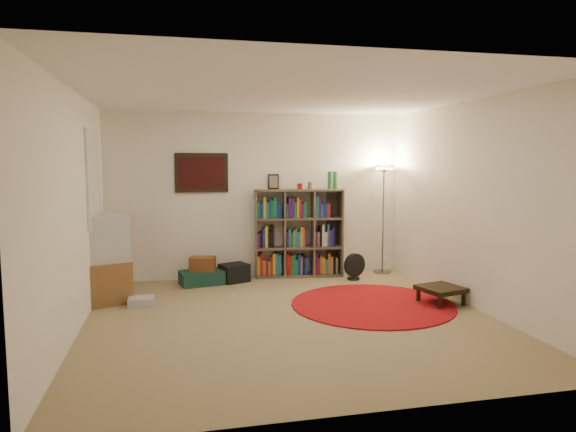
% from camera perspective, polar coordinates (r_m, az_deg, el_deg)
% --- Properties ---
extents(room, '(4.54, 4.54, 2.54)m').
position_cam_1_polar(room, '(5.68, -0.32, 1.00)').
color(room, '#8B7651').
rests_on(room, ground).
extents(bookshelf, '(1.38, 0.53, 1.61)m').
position_cam_1_polar(bookshelf, '(7.92, 1.02, -2.01)').
color(bookshelf, brown).
rests_on(bookshelf, ground).
extents(floor_lamp, '(0.40, 0.40, 1.71)m').
position_cam_1_polar(floor_lamp, '(8.19, 10.60, 3.56)').
color(floor_lamp, gray).
rests_on(floor_lamp, ground).
extents(floor_fan, '(0.35, 0.24, 0.40)m').
position_cam_1_polar(floor_fan, '(7.77, 7.38, -5.59)').
color(floor_fan, black).
rests_on(floor_fan, ground).
extents(tv_stand, '(0.76, 0.89, 1.10)m').
position_cam_1_polar(tv_stand, '(6.93, -19.81, -4.54)').
color(tv_stand, brown).
rests_on(tv_stand, ground).
extents(dvd_box, '(0.31, 0.26, 0.10)m').
position_cam_1_polar(dvd_box, '(6.64, -16.00, -9.10)').
color(dvd_box, '#BABABF').
rests_on(dvd_box, ground).
extents(suitcase, '(0.67, 0.50, 0.19)m').
position_cam_1_polar(suitcase, '(7.55, -9.56, -6.77)').
color(suitcase, '#12322A').
rests_on(suitcase, ground).
extents(wicker_basket, '(0.40, 0.33, 0.20)m').
position_cam_1_polar(wicker_basket, '(7.53, -9.47, -5.27)').
color(wicker_basket, brown).
rests_on(wicker_basket, suitcase).
extents(duffel_bag, '(0.47, 0.44, 0.26)m').
position_cam_1_polar(duffel_bag, '(7.64, -6.00, -6.30)').
color(duffel_bag, black).
rests_on(duffel_bag, ground).
extents(red_rug, '(2.01, 2.01, 0.02)m').
position_cam_1_polar(red_rug, '(6.51, 9.36, -9.64)').
color(red_rug, maroon).
rests_on(red_rug, ground).
extents(side_table, '(0.58, 0.58, 0.22)m').
position_cam_1_polar(side_table, '(6.70, 16.63, -7.82)').
color(side_table, black).
rests_on(side_table, ground).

